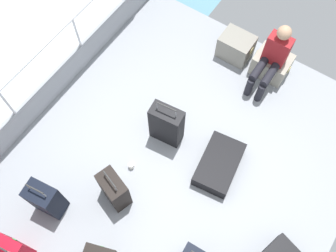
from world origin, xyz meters
TOP-DOWN VIEW (x-y plane):
  - ground_plane at (0.00, 0.00)m, footprint 4.40×5.20m
  - gunwale_port at (-2.17, 0.00)m, footprint 0.06×5.20m
  - railing_port at (-2.17, 0.00)m, footprint 0.04×4.20m
  - sea_wake at (-3.60, 0.00)m, footprint 12.00×12.00m
  - cargo_crate_0 at (-0.30, 2.15)m, footprint 0.54×0.39m
  - cargo_crate_1 at (0.31, 2.18)m, footprint 0.57×0.43m
  - passenger_seated at (0.31, 2.00)m, footprint 0.34×0.66m
  - suitcase_0 at (-0.39, 0.35)m, footprint 0.46×0.28m
  - suitcase_1 at (0.47, 0.35)m, footprint 0.60×0.84m
  - suitcase_3 at (-1.07, -1.34)m, footprint 0.41×0.31m
  - suitcase_5 at (-0.44, -0.76)m, footprint 0.45×0.35m
  - suitcase_7 at (-1.01, -2.04)m, footprint 0.40×0.31m
  - paper_cup at (-0.53, -0.32)m, footprint 0.08×0.08m

SIDE VIEW (x-z plane):
  - sea_wake at x=-3.60m, z-range -0.35..-0.33m
  - ground_plane at x=0.00m, z-range -0.06..0.00m
  - paper_cup at x=-0.53m, z-range 0.00..0.10m
  - suitcase_1 at x=0.47m, z-range 0.00..0.23m
  - cargo_crate_1 at x=0.31m, z-range 0.00..0.36m
  - cargo_crate_0 at x=-0.30m, z-range 0.00..0.40m
  - gunwale_port at x=-2.17m, z-range 0.00..0.45m
  - suitcase_7 at x=-1.01m, z-range -0.06..0.60m
  - suitcase_5 at x=-0.44m, z-range -0.06..0.67m
  - suitcase_3 at x=-1.07m, z-range -0.07..0.71m
  - suitcase_0 at x=-0.39m, z-range -0.08..0.79m
  - passenger_seated at x=0.31m, z-range 0.02..1.07m
  - railing_port at x=-2.17m, z-range 0.27..1.29m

